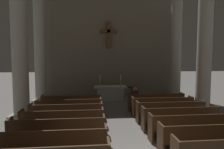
{
  "coord_description": "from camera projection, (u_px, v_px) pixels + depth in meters",
  "views": [
    {
      "loc": [
        -1.11,
        -4.17,
        2.77
      ],
      "look_at": [
        0.0,
        7.29,
        1.88
      ],
      "focal_mm": 30.48,
      "sensor_mm": 36.0,
      "label": 1
    }
  ],
  "objects": [
    {
      "name": "lectern",
      "position": [
        132.0,
        96.0,
        11.78
      ],
      "size": [
        0.44,
        0.36,
        1.15
      ],
      "color": "#422B19",
      "rests_on": "ground"
    },
    {
      "name": "column_right_second",
      "position": [
        205.0,
        44.0,
        9.67
      ],
      "size": [
        1.07,
        1.07,
        7.32
      ],
      "color": "#ADA89E",
      "rests_on": "ground"
    },
    {
      "name": "pew_right_row_2",
      "position": [
        210.0,
        138.0,
        5.56
      ],
      "size": [
        3.03,
        0.5,
        0.95
      ],
      "color": "#422B19",
      "rests_on": "ground"
    },
    {
      "name": "pew_left_row_4",
      "position": [
        63.0,
        122.0,
        7.05
      ],
      "size": [
        3.03,
        0.5,
        0.95
      ],
      "color": "#422B19",
      "rests_on": "ground"
    },
    {
      "name": "pew_left_row_3",
      "position": [
        58.0,
        131.0,
        6.08
      ],
      "size": [
        3.03,
        0.5,
        0.95
      ],
      "color": "#422B19",
      "rests_on": "ground"
    },
    {
      "name": "pew_left_row_7",
      "position": [
        72.0,
        104.0,
        9.93
      ],
      "size": [
        3.03,
        0.5,
        0.95
      ],
      "color": "#422B19",
      "rests_on": "ground"
    },
    {
      "name": "pew_right_row_6",
      "position": [
        162.0,
        106.0,
        9.41
      ],
      "size": [
        3.03,
        0.5,
        0.95
      ],
      "color": "#422B19",
      "rests_on": "ground"
    },
    {
      "name": "pew_right_row_7",
      "position": [
        156.0,
        102.0,
        10.37
      ],
      "size": [
        3.03,
        0.5,
        0.95
      ],
      "color": "#422B19",
      "rests_on": "ground"
    },
    {
      "name": "lone_worshipper",
      "position": [
        135.0,
        98.0,
        10.28
      ],
      "size": [
        0.32,
        0.43,
        1.32
      ],
      "color": "#26262B",
      "rests_on": "ground"
    },
    {
      "name": "pew_right_row_5",
      "position": [
        170.0,
        111.0,
        8.45
      ],
      "size": [
        3.03,
        0.5,
        0.95
      ],
      "color": "#422B19",
      "rests_on": "ground"
    },
    {
      "name": "altar",
      "position": [
        110.0,
        93.0,
        12.85
      ],
      "size": [
        2.2,
        0.9,
        1.01
      ],
      "color": "#A8A399",
      "rests_on": "ground"
    },
    {
      "name": "pew_right_row_3",
      "position": [
        193.0,
        127.0,
        6.52
      ],
      "size": [
        3.03,
        0.5,
        0.95
      ],
      "color": "#422B19",
      "rests_on": "ground"
    },
    {
      "name": "pew_left_row_2",
      "position": [
        51.0,
        145.0,
        5.12
      ],
      "size": [
        3.03,
        0.5,
        0.95
      ],
      "color": "#422B19",
      "rests_on": "ground"
    },
    {
      "name": "column_left_third",
      "position": [
        40.0,
        47.0,
        12.16
      ],
      "size": [
        1.07,
        1.07,
        7.32
      ],
      "color": "#ADA89E",
      "rests_on": "ground"
    },
    {
      "name": "column_left_second",
      "position": [
        19.0,
        42.0,
        8.79
      ],
      "size": [
        1.07,
        1.07,
        7.32
      ],
      "color": "#ADA89E",
      "rests_on": "ground"
    },
    {
      "name": "candlestick_right",
      "position": [
        121.0,
        82.0,
        12.86
      ],
      "size": [
        0.16,
        0.16,
        0.79
      ],
      "color": "#B79338",
      "rests_on": "altar"
    },
    {
      "name": "column_right_third",
      "position": [
        176.0,
        48.0,
        13.03
      ],
      "size": [
        1.07,
        1.07,
        7.32
      ],
      "color": "#ADA89E",
      "rests_on": "ground"
    },
    {
      "name": "candlestick_left",
      "position": [
        100.0,
        82.0,
        12.73
      ],
      "size": [
        0.16,
        0.16,
        0.79
      ],
      "color": "#B79338",
      "rests_on": "altar"
    },
    {
      "name": "pew_left_row_6",
      "position": [
        69.0,
        108.0,
        8.97
      ],
      "size": [
        3.03,
        0.5,
        0.95
      ],
      "color": "#422B19",
      "rests_on": "ground"
    },
    {
      "name": "pew_right_row_4",
      "position": [
        180.0,
        118.0,
        7.49
      ],
      "size": [
        3.03,
        0.5,
        0.95
      ],
      "color": "#422B19",
      "rests_on": "ground"
    },
    {
      "name": "pew_left_row_5",
      "position": [
        66.0,
        114.0,
        8.01
      ],
      "size": [
        3.03,
        0.5,
        0.95
      ],
      "color": "#422B19",
      "rests_on": "ground"
    },
    {
      "name": "apse_with_cross",
      "position": [
        108.0,
        41.0,
        14.23
      ],
      "size": [
        10.2,
        0.48,
        8.31
      ],
      "color": "#706656",
      "rests_on": "ground"
    }
  ]
}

